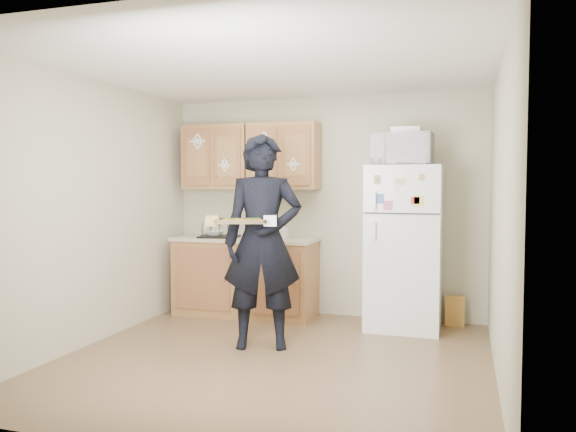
{
  "coord_description": "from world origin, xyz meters",
  "views": [
    {
      "loc": [
        1.54,
        -4.49,
        1.5
      ],
      "look_at": [
        -0.01,
        0.45,
        1.21
      ],
      "focal_mm": 35.0,
      "sensor_mm": 36.0,
      "label": 1
    }
  ],
  "objects_px": {
    "person": "(263,241)",
    "microwave": "(403,149)",
    "baking_tray": "(242,222)",
    "dish_rack": "(219,230)",
    "refrigerator": "(404,247)"
  },
  "relations": [
    {
      "from": "person",
      "to": "dish_rack",
      "type": "bearing_deg",
      "value": 113.2
    },
    {
      "from": "person",
      "to": "microwave",
      "type": "height_order",
      "value": "microwave"
    },
    {
      "from": "person",
      "to": "microwave",
      "type": "bearing_deg",
      "value": 24.73
    },
    {
      "from": "person",
      "to": "dish_rack",
      "type": "xyz_separation_m",
      "value": [
        -0.92,
        1.06,
        0.01
      ]
    },
    {
      "from": "baking_tray",
      "to": "microwave",
      "type": "xyz_separation_m",
      "value": [
        1.24,
        1.34,
        0.69
      ]
    },
    {
      "from": "baking_tray",
      "to": "dish_rack",
      "type": "distance_m",
      "value": 1.59
    },
    {
      "from": "person",
      "to": "dish_rack",
      "type": "distance_m",
      "value": 1.4
    },
    {
      "from": "baking_tray",
      "to": "refrigerator",
      "type": "bearing_deg",
      "value": 29.98
    },
    {
      "from": "baking_tray",
      "to": "microwave",
      "type": "bearing_deg",
      "value": 29.43
    },
    {
      "from": "baking_tray",
      "to": "dish_rack",
      "type": "height_order",
      "value": "baking_tray"
    },
    {
      "from": "refrigerator",
      "to": "microwave",
      "type": "height_order",
      "value": "microwave"
    },
    {
      "from": "person",
      "to": "baking_tray",
      "type": "distance_m",
      "value": 0.36
    },
    {
      "from": "refrigerator",
      "to": "person",
      "type": "height_order",
      "value": "person"
    },
    {
      "from": "microwave",
      "to": "dish_rack",
      "type": "xyz_separation_m",
      "value": [
        -2.06,
        0.01,
        -0.88
      ]
    },
    {
      "from": "microwave",
      "to": "dish_rack",
      "type": "distance_m",
      "value": 2.24
    }
  ]
}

